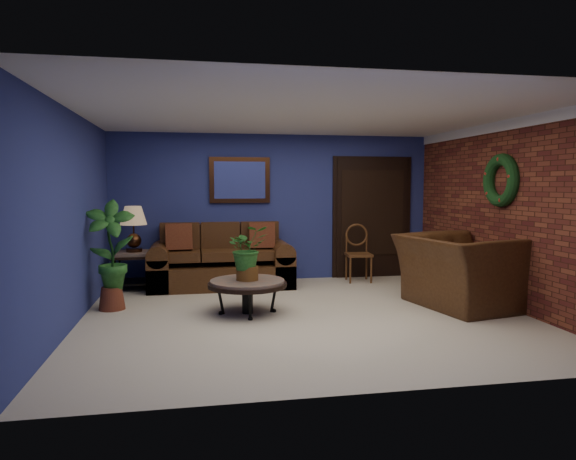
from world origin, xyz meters
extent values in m
plane|color=beige|center=(0.00, 0.00, 0.00)|extent=(5.50, 5.50, 0.00)
cube|color=navy|center=(0.00, 2.50, 1.25)|extent=(5.50, 0.04, 2.50)
cube|color=navy|center=(-2.75, 0.00, 1.25)|extent=(0.04, 5.00, 2.50)
cube|color=brown|center=(2.75, 0.00, 1.25)|extent=(0.04, 5.00, 2.50)
cube|color=white|center=(0.00, 0.00, 2.50)|extent=(5.50, 5.00, 0.02)
cube|color=white|center=(2.72, 0.00, 2.43)|extent=(0.03, 5.00, 0.14)
cube|color=#3C2111|center=(-0.60, 2.46, 1.72)|extent=(1.02, 0.06, 0.77)
cube|color=black|center=(1.75, 2.47, 1.05)|extent=(1.44, 0.06, 2.18)
torus|color=black|center=(2.69, 0.05, 1.70)|extent=(0.16, 0.72, 0.72)
cube|color=#482B14|center=(-0.95, 2.00, 0.19)|extent=(2.27, 0.98, 0.37)
cube|color=#482B14|center=(-0.95, 2.36, 0.53)|extent=(1.94, 0.27, 0.93)
cube|color=#482B14|center=(-1.60, 1.94, 0.53)|extent=(0.63, 0.67, 0.14)
cube|color=#482B14|center=(-0.95, 1.94, 0.53)|extent=(0.63, 0.67, 0.14)
cube|color=#482B14|center=(-0.30, 1.94, 0.53)|extent=(0.63, 0.67, 0.14)
cube|color=#482B14|center=(-1.92, 2.00, 0.26)|extent=(0.33, 0.98, 0.52)
cube|color=#482B14|center=(0.02, 2.00, 0.26)|extent=(0.33, 0.98, 0.52)
cube|color=#5E2F17|center=(-1.61, 1.98, 0.82)|extent=(0.41, 0.12, 0.41)
cube|color=#5E2F17|center=(-0.29, 1.98, 0.82)|extent=(0.41, 0.12, 0.41)
cylinder|color=#534E49|center=(-0.71, 0.21, 0.41)|extent=(0.95, 0.95, 0.05)
cylinder|color=black|center=(-0.71, 0.21, 0.37)|extent=(1.00, 1.00, 0.05)
cylinder|color=black|center=(-0.71, 0.21, 0.19)|extent=(0.14, 0.14, 0.38)
cube|color=#534E49|center=(-2.30, 2.05, 0.57)|extent=(0.62, 0.62, 0.05)
cube|color=black|center=(-2.30, 2.05, 0.53)|extent=(0.65, 0.65, 0.04)
cube|color=black|center=(-2.30, 2.05, 0.12)|extent=(0.55, 0.55, 0.03)
cylinder|color=black|center=(-2.56, 1.79, 0.29)|extent=(0.03, 0.03, 0.57)
cylinder|color=black|center=(-2.04, 1.79, 0.29)|extent=(0.03, 0.03, 0.57)
cylinder|color=black|center=(-2.56, 2.31, 0.29)|extent=(0.03, 0.03, 0.57)
cylinder|color=black|center=(-2.04, 2.31, 0.29)|extent=(0.03, 0.03, 0.57)
cylinder|color=#3C2111|center=(-2.30, 2.05, 0.62)|extent=(0.25, 0.25, 0.05)
sphere|color=#3C2111|center=(-2.30, 2.05, 0.75)|extent=(0.23, 0.23, 0.23)
cylinder|color=#3C2111|center=(-2.30, 2.05, 0.93)|extent=(0.02, 0.02, 0.29)
cone|color=#A0805A|center=(-2.30, 2.05, 1.14)|extent=(0.41, 0.41, 0.29)
cube|color=brown|center=(1.37, 2.05, 0.46)|extent=(0.46, 0.46, 0.04)
torus|color=brown|center=(1.39, 2.24, 0.78)|extent=(0.39, 0.08, 0.39)
cylinder|color=brown|center=(1.18, 1.89, 0.22)|extent=(0.03, 0.03, 0.44)
cylinder|color=brown|center=(1.53, 1.86, 0.22)|extent=(0.03, 0.03, 0.44)
cylinder|color=brown|center=(1.22, 2.24, 0.22)|extent=(0.03, 0.03, 0.44)
cylinder|color=brown|center=(1.57, 2.21, 0.22)|extent=(0.03, 0.03, 0.44)
imported|color=#482B14|center=(2.15, 0.05, 0.48)|extent=(1.56, 1.71, 0.96)
cylinder|color=brown|center=(-0.71, 0.21, 0.52)|extent=(0.28, 0.28, 0.18)
imported|color=#194917|center=(-0.71, 0.21, 0.84)|extent=(0.60, 0.54, 0.57)
cylinder|color=brown|center=(2.35, 1.66, 0.10)|extent=(0.26, 0.26, 0.20)
imported|color=#194917|center=(2.35, 1.66, 0.47)|extent=(0.43, 0.38, 0.65)
cylinder|color=maroon|center=(-2.45, 0.74, 0.15)|extent=(0.34, 0.34, 0.30)
imported|color=#194917|center=(-2.45, 0.74, 0.85)|extent=(0.64, 0.44, 1.20)
camera|label=1|loc=(-1.36, -6.23, 1.63)|focal=32.00mm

